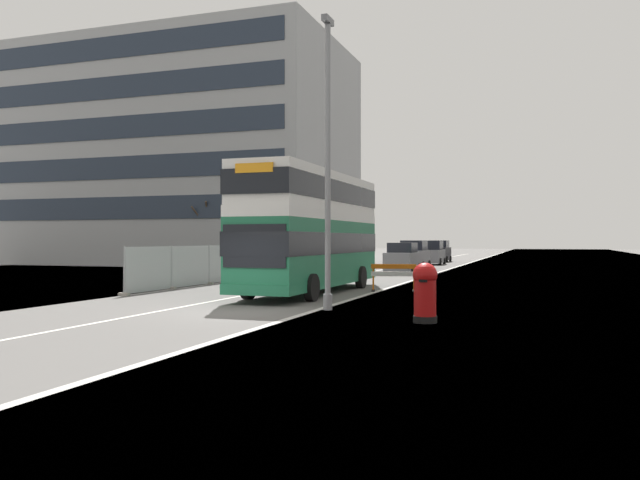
{
  "coord_description": "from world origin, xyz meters",
  "views": [
    {
      "loc": [
        9.03,
        -17.73,
        2.22
      ],
      "look_at": [
        1.05,
        5.16,
        2.2
      ],
      "focal_mm": 36.39,
      "sensor_mm": 36.0,
      "label": 1
    }
  ],
  "objects_px": {
    "roadworks_barrier": "(394,274)",
    "car_receding_mid": "(414,255)",
    "car_oncoming_near": "(402,259)",
    "lamppost_foreground": "(328,171)",
    "car_receding_far": "(433,253)",
    "car_far_side": "(439,252)",
    "red_pillar_postbox": "(425,290)",
    "double_decker_bus": "(312,229)"
  },
  "relations": [
    {
      "from": "roadworks_barrier",
      "to": "car_receding_mid",
      "type": "distance_m",
      "value": 22.24
    },
    {
      "from": "car_oncoming_near",
      "to": "lamppost_foreground",
      "type": "bearing_deg",
      "value": -83.77
    },
    {
      "from": "car_receding_far",
      "to": "car_far_side",
      "type": "xyz_separation_m",
      "value": [
        -0.55,
        7.23,
        0.02
      ]
    },
    {
      "from": "car_receding_far",
      "to": "roadworks_barrier",
      "type": "bearing_deg",
      "value": -83.71
    },
    {
      "from": "red_pillar_postbox",
      "to": "car_far_side",
      "type": "xyz_separation_m",
      "value": [
        -6.93,
        47.17,
        0.13
      ]
    },
    {
      "from": "car_receding_mid",
      "to": "car_far_side",
      "type": "height_order",
      "value": "car_receding_mid"
    },
    {
      "from": "lamppost_foreground",
      "to": "car_oncoming_near",
      "type": "bearing_deg",
      "value": 96.23
    },
    {
      "from": "car_receding_far",
      "to": "car_receding_mid",
      "type": "bearing_deg",
      "value": -90.4
    },
    {
      "from": "red_pillar_postbox",
      "to": "car_receding_mid",
      "type": "relative_size",
      "value": 0.38
    },
    {
      "from": "red_pillar_postbox",
      "to": "car_receding_mid",
      "type": "height_order",
      "value": "car_receding_mid"
    },
    {
      "from": "double_decker_bus",
      "to": "red_pillar_postbox",
      "type": "bearing_deg",
      "value": -52.69
    },
    {
      "from": "car_receding_mid",
      "to": "car_oncoming_near",
      "type": "bearing_deg",
      "value": -85.81
    },
    {
      "from": "lamppost_foreground",
      "to": "red_pillar_postbox",
      "type": "relative_size",
      "value": 5.75
    },
    {
      "from": "roadworks_barrier",
      "to": "red_pillar_postbox",
      "type": "bearing_deg",
      "value": -72.6
    },
    {
      "from": "double_decker_bus",
      "to": "car_receding_far",
      "type": "height_order",
      "value": "double_decker_bus"
    },
    {
      "from": "car_oncoming_near",
      "to": "car_far_side",
      "type": "distance_m",
      "value": 21.91
    },
    {
      "from": "car_receding_mid",
      "to": "car_far_side",
      "type": "xyz_separation_m",
      "value": [
        -0.49,
        15.43,
        -0.0
      ]
    },
    {
      "from": "lamppost_foreground",
      "to": "car_receding_mid",
      "type": "height_order",
      "value": "lamppost_foreground"
    },
    {
      "from": "double_decker_bus",
      "to": "red_pillar_postbox",
      "type": "height_order",
      "value": "double_decker_bus"
    },
    {
      "from": "car_oncoming_near",
      "to": "car_receding_mid",
      "type": "xyz_separation_m",
      "value": [
        -0.47,
        6.45,
        0.06
      ]
    },
    {
      "from": "double_decker_bus",
      "to": "roadworks_barrier",
      "type": "height_order",
      "value": "double_decker_bus"
    },
    {
      "from": "car_receding_far",
      "to": "lamppost_foreground",
      "type": "bearing_deg",
      "value": -85.55
    },
    {
      "from": "lamppost_foreground",
      "to": "red_pillar_postbox",
      "type": "height_order",
      "value": "lamppost_foreground"
    },
    {
      "from": "car_receding_far",
      "to": "double_decker_bus",
      "type": "bearing_deg",
      "value": -89.55
    },
    {
      "from": "lamppost_foreground",
      "to": "car_receding_mid",
      "type": "distance_m",
      "value": 30.01
    },
    {
      "from": "car_far_side",
      "to": "car_receding_mid",
      "type": "bearing_deg",
      "value": -88.19
    },
    {
      "from": "car_far_side",
      "to": "roadworks_barrier",
      "type": "bearing_deg",
      "value": -84.09
    },
    {
      "from": "double_decker_bus",
      "to": "roadworks_barrier",
      "type": "bearing_deg",
      "value": 29.16
    },
    {
      "from": "red_pillar_postbox",
      "to": "car_oncoming_near",
      "type": "relative_size",
      "value": 0.41
    },
    {
      "from": "red_pillar_postbox",
      "to": "double_decker_bus",
      "type": "bearing_deg",
      "value": 127.31
    },
    {
      "from": "double_decker_bus",
      "to": "car_oncoming_near",
      "type": "xyz_separation_m",
      "value": [
        0.16,
        17.24,
        -1.69
      ]
    },
    {
      "from": "roadworks_barrier",
      "to": "car_far_side",
      "type": "height_order",
      "value": "car_far_side"
    },
    {
      "from": "double_decker_bus",
      "to": "car_receding_mid",
      "type": "bearing_deg",
      "value": 90.75
    },
    {
      "from": "car_receding_mid",
      "to": "roadworks_barrier",
      "type": "bearing_deg",
      "value": -81.25
    },
    {
      "from": "double_decker_bus",
      "to": "lamppost_foreground",
      "type": "height_order",
      "value": "lamppost_foreground"
    },
    {
      "from": "lamppost_foreground",
      "to": "car_receding_far",
      "type": "bearing_deg",
      "value": 94.45
    },
    {
      "from": "lamppost_foreground",
      "to": "red_pillar_postbox",
      "type": "bearing_deg",
      "value": -31.03
    },
    {
      "from": "roadworks_barrier",
      "to": "car_receding_mid",
      "type": "xyz_separation_m",
      "value": [
        -3.38,
        21.98,
        0.24
      ]
    },
    {
      "from": "double_decker_bus",
      "to": "car_oncoming_near",
      "type": "relative_size",
      "value": 2.94
    },
    {
      "from": "red_pillar_postbox",
      "to": "lamppost_foreground",
      "type": "bearing_deg",
      "value": 148.97
    },
    {
      "from": "roadworks_barrier",
      "to": "car_receding_mid",
      "type": "height_order",
      "value": "car_receding_mid"
    },
    {
      "from": "car_receding_mid",
      "to": "car_far_side",
      "type": "relative_size",
      "value": 1.07
    }
  ]
}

